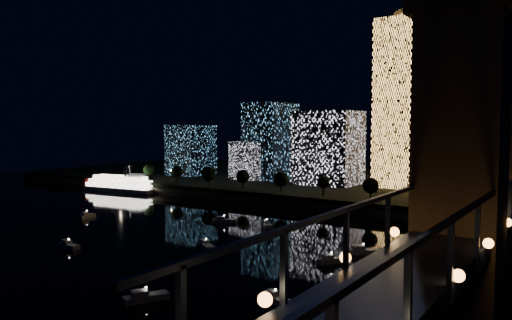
{
  "coord_description": "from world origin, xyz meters",
  "views": [
    {
      "loc": [
        80.38,
        -91.7,
        33.35
      ],
      "look_at": [
        -20.19,
        55.0,
        20.96
      ],
      "focal_mm": 35.0,
      "sensor_mm": 36.0,
      "label": 1
    }
  ],
  "objects_px": {
    "tower_rectangular": "(406,104)",
    "tower_cylindrical": "(431,100)",
    "riverboat": "(117,184)",
    "truss_bridge": "(488,222)"
  },
  "relations": [
    {
      "from": "tower_rectangular",
      "to": "tower_cylindrical",
      "type": "bearing_deg",
      "value": 27.93
    },
    {
      "from": "tower_cylindrical",
      "to": "tower_rectangular",
      "type": "distance_m",
      "value": 11.04
    },
    {
      "from": "tower_cylindrical",
      "to": "riverboat",
      "type": "xyz_separation_m",
      "value": [
        -136.97,
        -66.17,
        -41.42
      ]
    },
    {
      "from": "truss_bridge",
      "to": "riverboat",
      "type": "relative_size",
      "value": 5.78
    },
    {
      "from": "tower_cylindrical",
      "to": "riverboat",
      "type": "height_order",
      "value": "tower_cylindrical"
    },
    {
      "from": "tower_cylindrical",
      "to": "truss_bridge",
      "type": "relative_size",
      "value": 0.3
    },
    {
      "from": "tower_rectangular",
      "to": "truss_bridge",
      "type": "bearing_deg",
      "value": -66.6
    },
    {
      "from": "truss_bridge",
      "to": "riverboat",
      "type": "height_order",
      "value": "truss_bridge"
    },
    {
      "from": "tower_rectangular",
      "to": "truss_bridge",
      "type": "xyz_separation_m",
      "value": [
        57.63,
        -133.15,
        -26.83
      ]
    },
    {
      "from": "truss_bridge",
      "to": "tower_cylindrical",
      "type": "bearing_deg",
      "value": 109.15
    }
  ]
}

